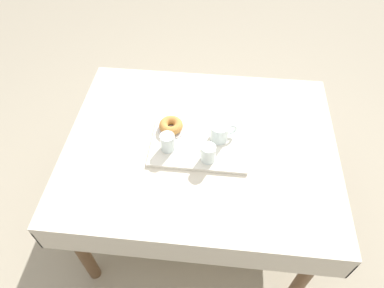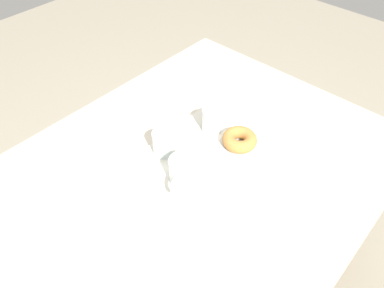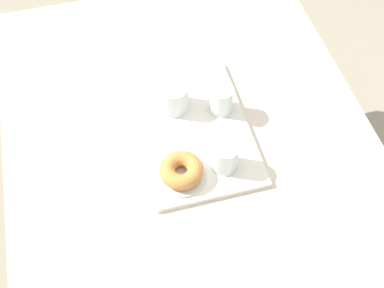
{
  "view_description": "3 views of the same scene",
  "coord_description": "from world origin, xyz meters",
  "px_view_note": "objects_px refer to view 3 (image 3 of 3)",
  "views": [
    {
      "loc": [
        0.07,
        -1.06,
        1.98
      ],
      "look_at": [
        -0.04,
        -0.04,
        0.75
      ],
      "focal_mm": 32.18,
      "sensor_mm": 36.0,
      "label": 1
    },
    {
      "loc": [
        0.61,
        0.53,
        1.62
      ],
      "look_at": [
        -0.02,
        -0.03,
        0.79
      ],
      "focal_mm": 34.78,
      "sensor_mm": 36.0,
      "label": 2
    },
    {
      "loc": [
        -0.79,
        0.19,
        1.85
      ],
      "look_at": [
        -0.06,
        0.0,
        0.74
      ],
      "focal_mm": 45.33,
      "sensor_mm": 36.0,
      "label": 3
    }
  ],
  "objects_px": {
    "serving_tray": "(193,130)",
    "water_glass_far": "(225,158)",
    "tea_mug_left": "(173,97)",
    "sugar_donut_left": "(181,170)",
    "donut_plate_left": "(182,175)",
    "water_glass_near": "(221,101)",
    "dining_table": "(188,148)"
  },
  "relations": [
    {
      "from": "tea_mug_left",
      "to": "water_glass_far",
      "type": "xyz_separation_m",
      "value": [
        -0.23,
        -0.09,
        -0.0
      ]
    },
    {
      "from": "sugar_donut_left",
      "to": "water_glass_far",
      "type": "bearing_deg",
      "value": -89.23
    },
    {
      "from": "serving_tray",
      "to": "water_glass_near",
      "type": "distance_m",
      "value": 0.12
    },
    {
      "from": "serving_tray",
      "to": "donut_plate_left",
      "type": "xyz_separation_m",
      "value": [
        -0.14,
        0.07,
        0.01
      ]
    },
    {
      "from": "dining_table",
      "to": "sugar_donut_left",
      "type": "height_order",
      "value": "sugar_donut_left"
    },
    {
      "from": "water_glass_near",
      "to": "water_glass_far",
      "type": "bearing_deg",
      "value": 166.63
    },
    {
      "from": "serving_tray",
      "to": "tea_mug_left",
      "type": "distance_m",
      "value": 0.11
    },
    {
      "from": "water_glass_near",
      "to": "sugar_donut_left",
      "type": "height_order",
      "value": "water_glass_near"
    },
    {
      "from": "dining_table",
      "to": "donut_plate_left",
      "type": "xyz_separation_m",
      "value": [
        -0.15,
        0.06,
        0.11
      ]
    },
    {
      "from": "dining_table",
      "to": "serving_tray",
      "type": "distance_m",
      "value": 0.1
    },
    {
      "from": "water_glass_near",
      "to": "serving_tray",
      "type": "bearing_deg",
      "value": 116.43
    },
    {
      "from": "donut_plate_left",
      "to": "sugar_donut_left",
      "type": "distance_m",
      "value": 0.02
    },
    {
      "from": "dining_table",
      "to": "tea_mug_left",
      "type": "bearing_deg",
      "value": 13.93
    },
    {
      "from": "water_glass_far",
      "to": "dining_table",
      "type": "bearing_deg",
      "value": 23.24
    },
    {
      "from": "serving_tray",
      "to": "tea_mug_left",
      "type": "height_order",
      "value": "tea_mug_left"
    },
    {
      "from": "water_glass_far",
      "to": "sugar_donut_left",
      "type": "relative_size",
      "value": 0.76
    },
    {
      "from": "serving_tray",
      "to": "tea_mug_left",
      "type": "xyz_separation_m",
      "value": [
        0.09,
        0.04,
        0.05
      ]
    },
    {
      "from": "tea_mug_left",
      "to": "donut_plate_left",
      "type": "relative_size",
      "value": 0.96
    },
    {
      "from": "serving_tray",
      "to": "water_glass_far",
      "type": "height_order",
      "value": "water_glass_far"
    },
    {
      "from": "water_glass_far",
      "to": "sugar_donut_left",
      "type": "bearing_deg",
      "value": 90.77
    },
    {
      "from": "water_glass_far",
      "to": "donut_plate_left",
      "type": "distance_m",
      "value": 0.13
    },
    {
      "from": "sugar_donut_left",
      "to": "serving_tray",
      "type": "bearing_deg",
      "value": -25.87
    },
    {
      "from": "tea_mug_left",
      "to": "water_glass_near",
      "type": "relative_size",
      "value": 1.47
    },
    {
      "from": "serving_tray",
      "to": "sugar_donut_left",
      "type": "relative_size",
      "value": 3.94
    },
    {
      "from": "serving_tray",
      "to": "water_glass_far",
      "type": "relative_size",
      "value": 5.22
    },
    {
      "from": "sugar_donut_left",
      "to": "water_glass_near",
      "type": "bearing_deg",
      "value": -40.68
    },
    {
      "from": "tea_mug_left",
      "to": "sugar_donut_left",
      "type": "distance_m",
      "value": 0.24
    },
    {
      "from": "tea_mug_left",
      "to": "water_glass_near",
      "type": "distance_m",
      "value": 0.14
    },
    {
      "from": "serving_tray",
      "to": "donut_plate_left",
      "type": "bearing_deg",
      "value": 154.13
    },
    {
      "from": "serving_tray",
      "to": "donut_plate_left",
      "type": "height_order",
      "value": "donut_plate_left"
    },
    {
      "from": "serving_tray",
      "to": "tea_mug_left",
      "type": "relative_size",
      "value": 3.56
    },
    {
      "from": "serving_tray",
      "to": "sugar_donut_left",
      "type": "bearing_deg",
      "value": 154.13
    }
  ]
}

